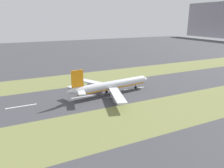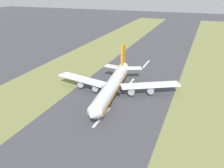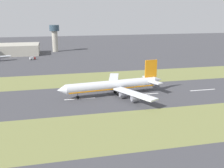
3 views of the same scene
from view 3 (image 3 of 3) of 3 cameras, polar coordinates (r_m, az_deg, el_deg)
The scene contains 9 objects.
ground_plane at distance 157.43m, azimuth -0.76°, elevation -2.78°, with size 800.00×800.00×0.00m, color #424247.
grass_median_west at distance 116.88m, azimuth 3.90°, elevation -9.61°, with size 40.00×600.00×0.01m, color olive.
grass_median_east at distance 199.89m, azimuth -3.45°, elevation 1.21°, with size 40.00×600.00×0.01m, color olive.
centreline_dash_near at distance 180.56m, azimuth 19.12°, elevation -1.23°, with size 1.20×18.00×0.01m, color silver.
centreline_dash_mid at distance 163.43m, azimuth 7.08°, elevation -2.20°, with size 1.20×18.00×0.01m, color silver.
centreline_dash_far at distance 154.97m, azimuth -7.01°, elevation -3.20°, with size 1.20×18.00×0.01m, color silver.
airplane_main_jet at distance 159.43m, azimuth 0.65°, elevation -0.28°, with size 63.73×67.19×20.20m.
control_tower at distance 338.30m, azimuth -12.38°, elevation 10.32°, with size 12.00×12.00×32.90m.
service_truck at distance 288.54m, azimuth -16.93°, elevation 5.39°, with size 4.81×6.32×3.10m.
Camera 3 is at (-146.09, 30.89, 49.88)m, focal length 42.00 mm.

